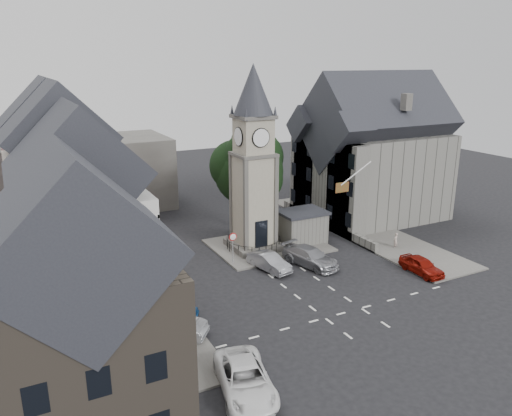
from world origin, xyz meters
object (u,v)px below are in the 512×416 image
clock_tower (253,161)px  car_east_red (422,266)px  stone_shelter (302,226)px  car_west_blue (169,309)px  pedestrian (395,241)px

clock_tower → car_east_red: size_ratio=4.05×
clock_tower → car_east_red: 16.33m
stone_shelter → car_west_blue: (-15.49, -8.31, -0.89)m
clock_tower → car_east_red: (9.52, -10.99, -7.44)m
stone_shelter → pedestrian: stone_shelter is taller
car_east_red → car_west_blue: bearing=174.5°
stone_shelter → car_east_red: stone_shelter is taller
stone_shelter → car_west_blue: stone_shelter is taller
clock_tower → stone_shelter: size_ratio=3.78×
stone_shelter → car_west_blue: size_ratio=1.10×
clock_tower → pedestrian: 14.84m
clock_tower → pedestrian: (11.50, -5.80, -7.37)m
stone_shelter → clock_tower: bearing=174.2°
clock_tower → stone_shelter: bearing=-5.8°
car_west_blue → car_east_red: size_ratio=0.97×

